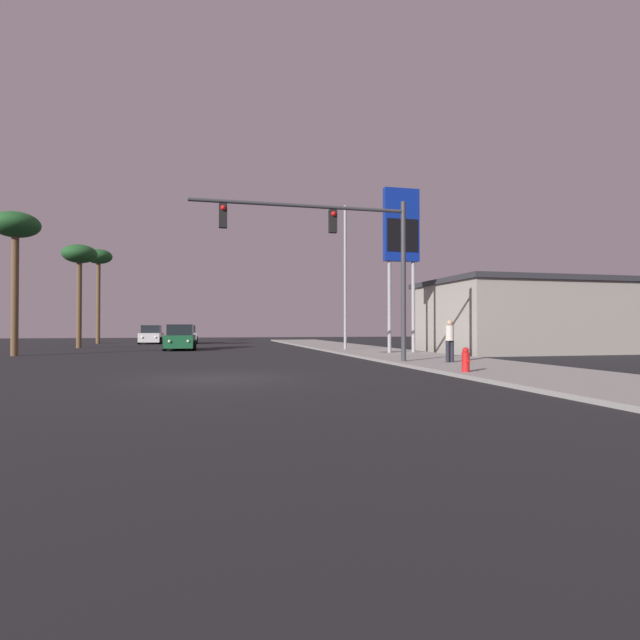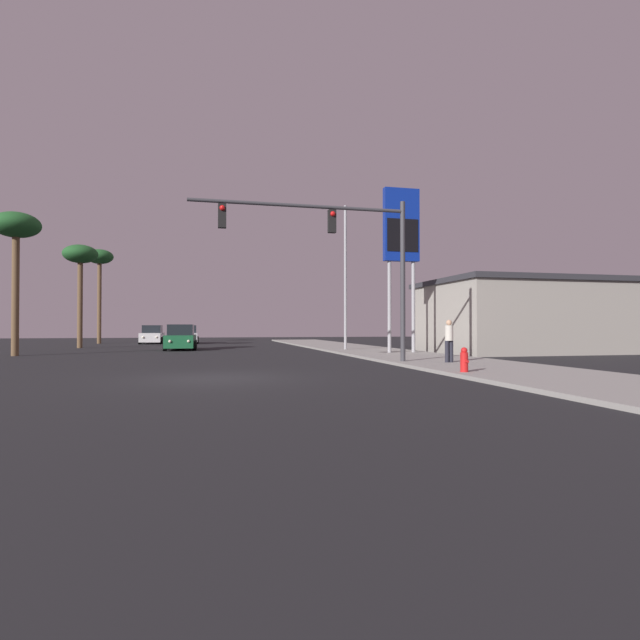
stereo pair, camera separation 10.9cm
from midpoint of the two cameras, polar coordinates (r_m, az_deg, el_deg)
ground_plane at (r=14.99m, az=-12.05°, el=-6.54°), size 120.00×120.00×0.00m
sidewalk_right at (r=26.82m, az=8.24°, el=-3.90°), size 5.00×60.00×0.12m
building_gas_station at (r=32.20m, az=21.40°, el=0.40°), size 10.30×8.30×4.30m
car_green at (r=34.19m, az=-15.76°, el=-2.04°), size 2.04×4.33×1.68m
car_white at (r=47.87m, az=-18.78°, el=-1.67°), size 2.04×4.32×1.68m
car_silver at (r=47.68m, az=-15.10°, el=-1.69°), size 2.04×4.33×1.68m
traffic_light_mast at (r=19.96m, az=2.55°, el=8.67°), size 8.61×0.36×6.50m
street_lamp at (r=31.31m, az=2.57°, el=5.81°), size 1.74×0.24×9.00m
gas_station_sign at (r=28.12m, az=9.16°, el=9.67°), size 2.00×0.42×9.00m
fire_hydrant at (r=16.03m, az=16.12°, el=-4.41°), size 0.24×0.34×0.76m
pedestrian_on_sidewalk at (r=20.24m, az=14.46°, el=-2.12°), size 0.34×0.32×1.67m
palm_tree_mid at (r=40.18m, az=-25.86°, el=6.32°), size 2.40×2.40×7.46m
palm_tree_near at (r=30.86m, az=-31.55°, el=8.62°), size 2.40×2.40×7.52m
palm_tree_far at (r=50.15m, az=-24.05°, el=6.11°), size 2.40×2.40×8.63m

